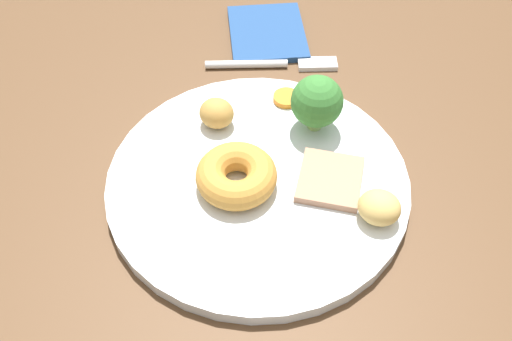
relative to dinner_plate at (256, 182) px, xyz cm
name	(u,v)px	position (x,y,z in cm)	size (l,w,h in cm)	color
dining_table	(268,223)	(2.91, 1.29, -2.50)	(120.00, 84.00, 3.60)	brown
dinner_plate	(256,182)	(0.00, 0.00, 0.00)	(28.58, 28.58, 1.40)	white
meat_slice_main	(328,179)	(0.27, 6.75, 1.10)	(6.27, 5.76, 0.80)	tan
yorkshire_pudding	(235,176)	(1.02, -1.92, 2.09)	(7.52, 7.52, 2.78)	#C68938
roast_potato_left	(215,113)	(-6.97, -4.42, 2.18)	(3.53, 3.30, 2.97)	#BC8C42
roast_potato_right	(377,207)	(4.14, 10.78, 2.13)	(3.80, 3.51, 2.86)	#D8B260
carrot_coin_front	(285,98)	(-10.79, 2.59, 1.01)	(2.78, 2.78, 0.62)	orange
broccoli_floret	(315,102)	(-7.00, 5.47, 4.09)	(5.18, 5.18, 6.04)	#8CB766
fork	(274,64)	(-17.97, 1.37, -0.31)	(2.49, 15.31, 0.90)	silver
folded_napkin	(266,33)	(-23.83, 0.19, -0.30)	(11.00, 9.00, 0.80)	navy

